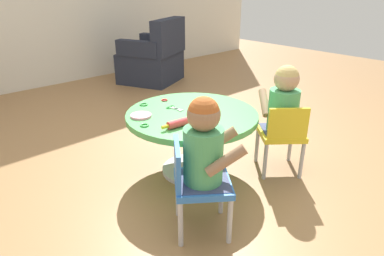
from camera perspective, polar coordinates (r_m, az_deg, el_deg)
The scene contains 14 objects.
ground_plane at distance 2.57m, azimuth 0.00°, elevation -7.15°, with size 10.00×10.00×0.00m, color #9E7247.
craft_table at distance 2.41m, azimuth 0.00°, elevation 0.22°, with size 0.91×0.91×0.46m.
child_chair_left at distance 1.87m, azimuth 0.73°, elevation -9.07°, with size 0.42×0.42×0.54m.
seated_child_left at distance 1.76m, azimuth 2.06°, elevation -2.77°, with size 0.44×0.42×0.51m.
child_chair_right at distance 2.50m, azimuth 14.76°, elevation -0.96°, with size 0.42×0.42×0.54m.
seated_child_right at distance 2.46m, azimuth 15.04°, elevation 4.24°, with size 0.43×0.44×0.51m.
armchair_dark at distance 4.78m, azimuth -6.42°, elevation 11.30°, with size 0.94×0.95×0.85m.
rolling_pin at distance 2.13m, azimuth -2.39°, elevation 0.79°, with size 0.23×0.06×0.05m.
craft_scissors at distance 2.45m, azimuth -3.17°, elevation 3.36°, with size 0.08×0.14×0.01m.
playdough_blob_0 at distance 2.32m, azimuth -8.50°, elevation 2.05°, with size 0.14×0.14×0.02m, color pink.
playdough_blob_1 at distance 2.09m, azimuth 2.64°, elevation -0.10°, with size 0.15×0.15×0.02m, color #F2CC72.
cookie_cutter_0 at distance 2.54m, azimuth -8.05°, elevation 3.92°, with size 0.06×0.06×0.01m, color #4CB259.
cookie_cutter_1 at distance 2.17m, azimuth -7.92°, elevation 0.46°, with size 0.06×0.06×0.01m, color #4CB259.
cookie_cutter_2 at distance 2.61m, azimuth -4.61°, elevation 4.68°, with size 0.05×0.05×0.01m, color red.
Camera 1 is at (-1.49, -1.63, 1.31)m, focal length 32.03 mm.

